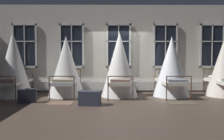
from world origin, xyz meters
name	(u,v)px	position (x,y,z in m)	size (l,w,h in m)	color
ground	(120,97)	(0.00, 0.00, 0.00)	(22.31, 22.31, 0.00)	#4C3D33
back_wall_with_windows	(119,49)	(0.00, 1.34, 1.79)	(12.15, 0.10, 3.57)	beige
window_bank	(119,66)	(0.00, 1.22, 1.07)	(8.69, 0.10, 2.73)	black
cot_first	(13,65)	(-3.87, 0.11, 1.15)	(1.34, 1.95, 2.36)	#4C3323
cot_second	(66,67)	(-1.97, 0.19, 1.07)	(1.34, 1.95, 2.21)	#4C3323
cot_third	(119,65)	(-0.01, 0.16, 1.14)	(1.34, 1.94, 2.36)	#4C3323
cot_fourth	(171,67)	(1.91, 0.15, 1.07)	(1.34, 1.95, 2.20)	#4C3323
rug_second	(60,103)	(-1.92, -1.19, 0.01)	(0.80, 0.56, 0.01)	brown
rug_fourth	(182,103)	(1.92, -1.19, 0.01)	(0.80, 0.56, 0.01)	brown
suitcase_dark	(27,96)	(-2.98, -1.10, 0.22)	(0.59, 0.31, 0.47)	#2D3342
travel_trunk	(90,98)	(-0.96, -1.50, 0.22)	(0.64, 0.40, 0.43)	#2D3342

